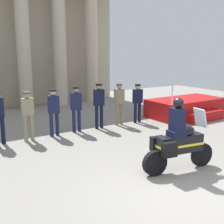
{
  "coord_description": "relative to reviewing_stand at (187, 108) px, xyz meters",
  "views": [
    {
      "loc": [
        -4.49,
        -4.03,
        3.04
      ],
      "look_at": [
        0.29,
        3.32,
        1.19
      ],
      "focal_mm": 47.38,
      "sensor_mm": 36.0,
      "label": 1
    }
  ],
  "objects": [
    {
      "name": "officer_in_row_2",
      "position": [
        -6.37,
        0.33,
        0.6
      ],
      "size": [
        0.41,
        0.27,
        1.68
      ],
      "rotation": [
        0.0,
        0.0,
        2.99
      ],
      "color": "#191E42",
      "rests_on": "ground_plane"
    },
    {
      "name": "officer_in_row_5",
      "position": [
        -3.53,
        0.38,
        0.61
      ],
      "size": [
        0.41,
        0.27,
        1.7
      ],
      "rotation": [
        0.0,
        0.0,
        2.99
      ],
      "color": "#7A7056",
      "rests_on": "ground_plane"
    },
    {
      "name": "officer_in_row_3",
      "position": [
        -5.46,
        0.38,
        0.61
      ],
      "size": [
        0.41,
        0.27,
        1.71
      ],
      "rotation": [
        0.0,
        0.0,
        2.99
      ],
      "color": "#191E42",
      "rests_on": "ground_plane"
    },
    {
      "name": "reviewing_stand",
      "position": [
        0.0,
        0.0,
        0.0
      ],
      "size": [
        3.54,
        2.31,
        1.72
      ],
      "color": "#B71414",
      "rests_on": "ground_plane"
    },
    {
      "name": "officer_in_row_1",
      "position": [
        -7.31,
        0.26,
        0.6
      ],
      "size": [
        0.41,
        0.27,
        1.68
      ],
      "rotation": [
        0.0,
        0.0,
        2.99
      ],
      "color": "gray",
      "rests_on": "ground_plane"
    },
    {
      "name": "officer_in_row_6",
      "position": [
        -2.65,
        0.3,
        0.57
      ],
      "size": [
        0.41,
        0.27,
        1.63
      ],
      "rotation": [
        0.0,
        0.0,
        2.99
      ],
      "color": "black",
      "rests_on": "ground_plane"
    },
    {
      "name": "ground_plane",
      "position": [
        -5.72,
        -5.33,
        -0.4
      ],
      "size": [
        28.64,
        28.64,
        0.0
      ],
      "primitive_type": "plane",
      "color": "gray"
    },
    {
      "name": "officer_in_row_4",
      "position": [
        -4.49,
        0.36,
        0.64
      ],
      "size": [
        0.41,
        0.27,
        1.76
      ],
      "rotation": [
        0.0,
        0.0,
        2.99
      ],
      "color": "black",
      "rests_on": "ground_plane"
    },
    {
      "name": "motorcycle_with_rider",
      "position": [
        -4.98,
        -4.33,
        0.4
      ],
      "size": [
        2.08,
        0.75,
        1.9
      ],
      "rotation": [
        0.0,
        0.0,
        -0.15
      ],
      "color": "black",
      "rests_on": "ground_plane"
    },
    {
      "name": "colonnade_backdrop",
      "position": [
        -6.6,
        6.5,
        3.29
      ],
      "size": [
        13.45,
        1.57,
        7.08
      ],
      "color": "#B6AB91",
      "rests_on": "ground_plane"
    }
  ]
}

